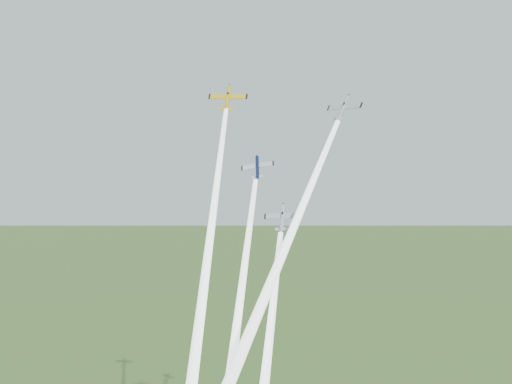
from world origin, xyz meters
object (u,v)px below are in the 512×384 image
plane_silver_right (343,108)px  plane_silver_low (282,217)px  plane_yellow (228,98)px  plane_navy (257,167)px

plane_silver_right → plane_silver_low: (-8.50, -9.86, -19.90)m
plane_silver_right → plane_silver_low: plane_silver_right is taller
plane_yellow → plane_navy: (9.28, -6.34, -14.56)m
plane_navy → plane_silver_low: 16.32m
plane_silver_right → plane_silver_low: 23.78m
plane_yellow → plane_silver_low: plane_yellow is taller
plane_silver_right → plane_silver_low: bearing=-113.9°
plane_yellow → plane_silver_right: (26.70, -6.87, -3.54)m
plane_navy → plane_yellow: bearing=133.9°
plane_silver_right → plane_yellow: bearing=-177.6°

